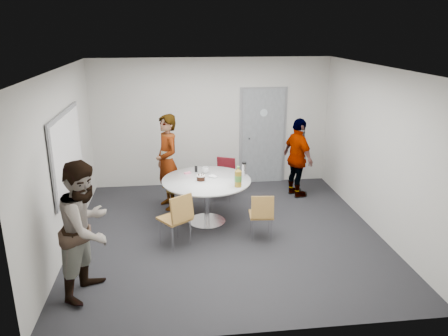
{
  "coord_description": "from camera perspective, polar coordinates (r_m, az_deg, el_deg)",
  "views": [
    {
      "loc": [
        -0.84,
        -6.53,
        3.29
      ],
      "look_at": [
        -0.02,
        0.25,
        1.07
      ],
      "focal_mm": 35.0,
      "sensor_mm": 36.0,
      "label": 1
    }
  ],
  "objects": [
    {
      "name": "chair_near_left",
      "position": [
        6.76,
        -6.05,
        -6.15
      ],
      "size": [
        0.6,
        0.61,
        0.88
      ],
      "rotation": [
        0.0,
        0.0,
        0.62
      ],
      "color": "brown",
      "rests_on": "floor"
    },
    {
      "name": "floor",
      "position": [
        7.36,
        0.35,
        -8.55
      ],
      "size": [
        5.0,
        5.0,
        0.0
      ],
      "primitive_type": "plane",
      "color": "black",
      "rests_on": "ground"
    },
    {
      "name": "wall_back",
      "position": [
        9.28,
        -1.59,
        5.93
      ],
      "size": [
        5.0,
        0.0,
        5.0
      ],
      "primitive_type": "plane",
      "rotation": [
        1.57,
        0.0,
        0.0
      ],
      "color": "beige",
      "rests_on": "floor"
    },
    {
      "name": "person_main",
      "position": [
        8.16,
        -7.4,
        0.77
      ],
      "size": [
        0.63,
        0.76,
        1.79
      ],
      "primitive_type": "imported",
      "rotation": [
        0.0,
        0.0,
        -1.21
      ],
      "color": "#A5C6EA",
      "rests_on": "floor"
    },
    {
      "name": "chair_near_right",
      "position": [
        7.0,
        4.95,
        -5.81
      ],
      "size": [
        0.41,
        0.44,
        0.78
      ],
      "rotation": [
        0.0,
        0.0,
        -0.09
      ],
      "color": "brown",
      "rests_on": "floor"
    },
    {
      "name": "wall_left",
      "position": [
        7.01,
        -20.33,
        0.79
      ],
      "size": [
        0.0,
        5.0,
        5.0
      ],
      "primitive_type": "plane",
      "rotation": [
        1.57,
        0.0,
        1.57
      ],
      "color": "beige",
      "rests_on": "floor"
    },
    {
      "name": "whiteboard",
      "position": [
        7.17,
        -19.76,
        2.03
      ],
      "size": [
        0.04,
        1.9,
        1.25
      ],
      "color": "slate",
      "rests_on": "wall_left"
    },
    {
      "name": "wall_front",
      "position": [
        4.55,
        4.39,
        -7.3
      ],
      "size": [
        5.0,
        0.0,
        5.0
      ],
      "primitive_type": "plane",
      "rotation": [
        -1.57,
        0.0,
        0.0
      ],
      "color": "beige",
      "rests_on": "floor"
    },
    {
      "name": "chair_far",
      "position": [
        8.68,
        0.12,
        -0.8
      ],
      "size": [
        0.51,
        0.53,
        0.81
      ],
      "rotation": [
        0.0,
        0.0,
        2.76
      ],
      "color": "maroon",
      "rests_on": "floor"
    },
    {
      "name": "person_right",
      "position": [
        8.8,
        9.63,
        1.29
      ],
      "size": [
        0.64,
        1.01,
        1.6
      ],
      "primitive_type": "imported",
      "rotation": [
        0.0,
        0.0,
        1.86
      ],
      "color": "black",
      "rests_on": "floor"
    },
    {
      "name": "door",
      "position": [
        9.49,
        5.08,
        4.14
      ],
      "size": [
        1.02,
        0.17,
        2.12
      ],
      "color": "slate",
      "rests_on": "wall_back"
    },
    {
      "name": "table",
      "position": [
        7.5,
        -2.01,
        -2.27
      ],
      "size": [
        1.52,
        1.52,
        1.14
      ],
      "color": "silver",
      "rests_on": "floor"
    },
    {
      "name": "ceiling",
      "position": [
        6.61,
        0.4,
        12.87
      ],
      "size": [
        5.0,
        5.0,
        0.0
      ],
      "primitive_type": "plane",
      "rotation": [
        3.14,
        0.0,
        0.0
      ],
      "color": "silver",
      "rests_on": "wall_back"
    },
    {
      "name": "wall_right",
      "position": [
        7.59,
        19.47,
        2.14
      ],
      "size": [
        0.0,
        5.0,
        5.0
      ],
      "primitive_type": "plane",
      "rotation": [
        1.57,
        0.0,
        -1.57
      ],
      "color": "beige",
      "rests_on": "floor"
    },
    {
      "name": "person_left",
      "position": [
        5.76,
        -17.54,
        -7.56
      ],
      "size": [
        0.93,
        1.04,
        1.78
      ],
      "primitive_type": "imported",
      "rotation": [
        0.0,
        0.0,
        1.22
      ],
      "color": "white",
      "rests_on": "floor"
    }
  ]
}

